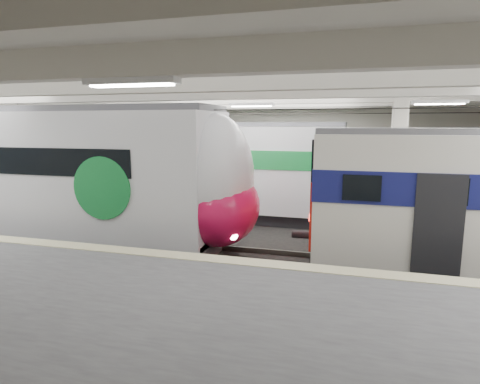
% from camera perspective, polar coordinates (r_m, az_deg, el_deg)
% --- Properties ---
extents(station_hall, '(36.00, 24.00, 5.75)m').
position_cam_1_polar(station_hall, '(10.77, -3.17, 4.14)').
color(station_hall, black).
rests_on(station_hall, ground).
extents(modern_emu, '(15.30, 3.15, 4.86)m').
position_cam_1_polar(modern_emu, '(15.45, -23.48, 1.83)').
color(modern_emu, silver).
rests_on(modern_emu, ground).
extents(far_train, '(13.60, 2.96, 4.35)m').
position_cam_1_polar(far_train, '(18.86, -6.41, 3.42)').
color(far_train, silver).
rests_on(far_train, ground).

